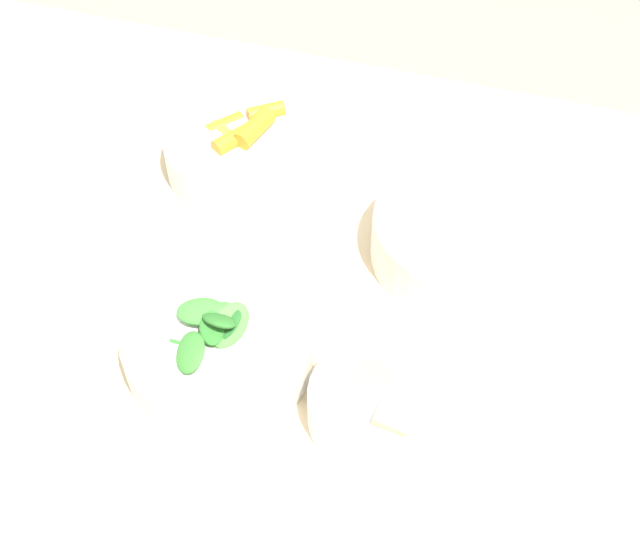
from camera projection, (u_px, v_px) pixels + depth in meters
The scene contains 6 objects.
dining_table at pixel (315, 368), 1.02m from camera, with size 1.26×0.81×0.76m.
bowl_carrots at pixel (238, 149), 1.04m from camera, with size 0.17×0.17×0.07m.
bowl_greens at pixel (217, 342), 0.87m from camera, with size 0.19×0.19×0.09m.
bowl_beans_hotdog at pixel (457, 238), 0.95m from camera, with size 0.18×0.18×0.06m.
bowl_cookies at pixel (373, 404), 0.83m from camera, with size 0.12×0.12×0.05m.
ruler at pixel (489, 118), 1.11m from camera, with size 0.28×0.06×0.00m.
Camera 1 is at (0.16, -0.53, 1.51)m, focal length 50.00 mm.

